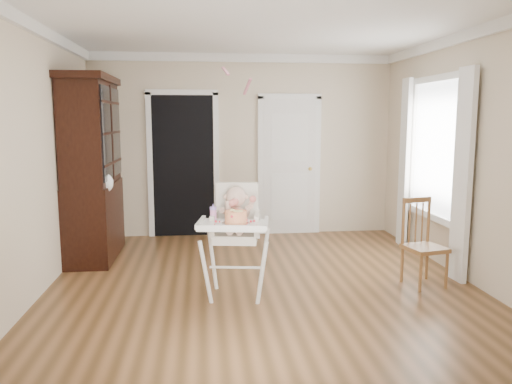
{
  "coord_description": "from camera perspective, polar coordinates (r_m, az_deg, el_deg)",
  "views": [
    {
      "loc": [
        -0.61,
        -5.01,
        1.76
      ],
      "look_at": [
        -0.11,
        -0.32,
        1.07
      ],
      "focal_mm": 35.0,
      "sensor_mm": 36.0,
      "label": 1
    }
  ],
  "objects": [
    {
      "name": "floor",
      "position": [
        5.34,
        0.81,
        -10.85
      ],
      "size": [
        5.0,
        5.0,
        0.0
      ],
      "primitive_type": "plane",
      "color": "#51361B",
      "rests_on": "ground"
    },
    {
      "name": "ceiling",
      "position": [
        5.13,
        0.88,
        18.94
      ],
      "size": [
        5.0,
        5.0,
        0.0
      ],
      "primitive_type": "plane",
      "rotation": [
        3.14,
        0.0,
        0.0
      ],
      "color": "white",
      "rests_on": "wall_back"
    },
    {
      "name": "wall_back",
      "position": [
        7.54,
        -1.46,
        5.28
      ],
      "size": [
        4.5,
        0.0,
        4.5
      ],
      "primitive_type": "plane",
      "rotation": [
        1.57,
        0.0,
        0.0
      ],
      "color": "beige",
      "rests_on": "floor"
    },
    {
      "name": "wall_left",
      "position": [
        5.28,
        -24.2,
        3.2
      ],
      "size": [
        0.0,
        5.0,
        5.0
      ],
      "primitive_type": "plane",
      "rotation": [
        1.57,
        0.0,
        1.57
      ],
      "color": "beige",
      "rests_on": "floor"
    },
    {
      "name": "wall_right",
      "position": [
        5.78,
        23.62,
        3.62
      ],
      "size": [
        0.0,
        5.0,
        5.0
      ],
      "primitive_type": "plane",
      "rotation": [
        1.57,
        0.0,
        -1.57
      ],
      "color": "beige",
      "rests_on": "floor"
    },
    {
      "name": "crown_molding",
      "position": [
        5.12,
        0.87,
        18.28
      ],
      "size": [
        4.5,
        5.0,
        0.12
      ],
      "primitive_type": null,
      "color": "white",
      "rests_on": "ceiling"
    },
    {
      "name": "doorway",
      "position": [
        7.52,
        -8.3,
        3.34
      ],
      "size": [
        1.06,
        0.05,
        2.22
      ],
      "color": "black",
      "rests_on": "wall_back"
    },
    {
      "name": "closet_door",
      "position": [
        7.63,
        3.82,
        2.85
      ],
      "size": [
        0.96,
        0.09,
        2.13
      ],
      "color": "white",
      "rests_on": "wall_back"
    },
    {
      "name": "window_right",
      "position": [
        6.46,
        19.54,
        3.71
      ],
      "size": [
        0.13,
        1.84,
        2.3
      ],
      "color": "white",
      "rests_on": "wall_right"
    },
    {
      "name": "high_chair",
      "position": [
        4.91,
        -2.34,
        -4.0
      ],
      "size": [
        0.76,
        0.9,
        1.15
      ],
      "rotation": [
        0.0,
        0.0,
        -0.15
      ],
      "color": "white",
      "rests_on": "floor"
    },
    {
      "name": "baby",
      "position": [
        4.9,
        -2.3,
        -2.21
      ],
      "size": [
        0.32,
        0.26,
        0.47
      ],
      "rotation": [
        0.0,
        0.0,
        -0.15
      ],
      "color": "beige",
      "rests_on": "high_chair"
    },
    {
      "name": "cake",
      "position": [
        4.61,
        -2.31,
        -2.9
      ],
      "size": [
        0.27,
        0.27,
        0.12
      ],
      "color": "silver",
      "rests_on": "high_chair"
    },
    {
      "name": "sippy_cup",
      "position": [
        4.8,
        -4.91,
        -2.39
      ],
      "size": [
        0.07,
        0.07,
        0.16
      ],
      "rotation": [
        0.0,
        0.0,
        -0.15
      ],
      "color": "pink",
      "rests_on": "high_chair"
    },
    {
      "name": "china_cabinet",
      "position": [
        6.57,
        -18.17,
        2.58
      ],
      "size": [
        0.6,
        1.35,
        2.28
      ],
      "color": "black",
      "rests_on": "floor"
    },
    {
      "name": "dining_chair",
      "position": [
        5.61,
        18.56,
        -5.78
      ],
      "size": [
        0.45,
        0.45,
        0.92
      ],
      "rotation": [
        0.0,
        0.0,
        0.21
      ],
      "color": "brown",
      "rests_on": "floor"
    },
    {
      "name": "streamer",
      "position": [
        6.29,
        -3.5,
        13.64
      ],
      "size": [
        0.07,
        0.49,
        0.15
      ],
      "primitive_type": null,
      "rotation": [
        0.26,
        0.0,
        0.09
      ],
      "color": "pink",
      "rests_on": "ceiling"
    }
  ]
}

